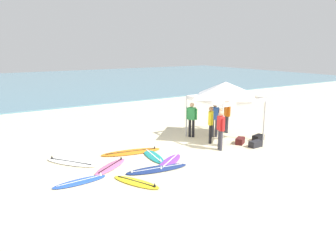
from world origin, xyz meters
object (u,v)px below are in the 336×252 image
(surfboard_yellow, at_px, (136,182))
(gear_bag_by_pole, at_px, (255,144))
(surfboard_purple, at_px, (169,162))
(person_red, at_px, (221,128))
(surfboard_teal, at_px, (153,156))
(person_blue, at_px, (215,117))
(surfboard_orange, at_px, (131,152))
(canopy_tent, at_px, (226,90))
(person_orange, at_px, (227,114))
(surfboard_blue, at_px, (80,181))
(person_yellow, at_px, (211,122))
(surfboard_white, at_px, (71,162))
(person_green, at_px, (192,117))
(surfboard_navy, at_px, (157,169))
(gear_bag_on_sand, at_px, (240,141))
(person_grey, at_px, (221,124))
(surfboard_pink, at_px, (111,166))
(gear_bag_near_tent, at_px, (258,138))

(surfboard_yellow, relative_size, gear_bag_by_pole, 3.13)
(surfboard_purple, bearing_deg, person_red, 3.72)
(surfboard_teal, relative_size, surfboard_yellow, 1.09)
(person_red, xyz_separation_m, gear_bag_by_pole, (1.62, -0.53, -0.85))
(surfboard_teal, relative_size, person_blue, 1.19)
(surfboard_orange, xyz_separation_m, surfboard_teal, (0.51, -0.94, 0.00))
(canopy_tent, relative_size, person_red, 1.61)
(surfboard_purple, bearing_deg, person_orange, 24.11)
(surfboard_blue, bearing_deg, person_orange, 14.58)
(person_blue, distance_m, person_yellow, 1.11)
(surfboard_white, relative_size, person_green, 1.26)
(surfboard_blue, height_order, person_yellow, person_yellow)
(surfboard_navy, xyz_separation_m, surfboard_white, (-2.41, 2.40, 0.00))
(surfboard_teal, distance_m, gear_bag_on_sand, 4.32)
(surfboard_navy, distance_m, person_red, 3.68)
(person_yellow, height_order, gear_bag_by_pole, person_yellow)
(person_grey, bearing_deg, person_blue, 59.25)
(surfboard_blue, bearing_deg, surfboard_pink, 28.25)
(surfboard_pink, distance_m, surfboard_blue, 1.59)
(person_green, bearing_deg, surfboard_orange, -170.33)
(surfboard_orange, xyz_separation_m, surfboard_blue, (-2.82, -1.88, 0.00))
(person_grey, bearing_deg, surfboard_purple, -168.51)
(surfboard_navy, bearing_deg, surfboard_orange, 87.02)
(gear_bag_on_sand, bearing_deg, person_grey, 164.73)
(surfboard_purple, distance_m, person_green, 4.00)
(person_orange, bearing_deg, person_yellow, -152.22)
(gear_bag_by_pole, bearing_deg, gear_bag_on_sand, 106.74)
(surfboard_white, xyz_separation_m, surfboard_blue, (-0.29, -2.01, 0.00))
(surfboard_yellow, bearing_deg, gear_bag_by_pole, 6.11)
(person_red, bearing_deg, surfboard_white, 162.53)
(person_grey, height_order, gear_bag_near_tent, person_grey)
(surfboard_white, distance_m, person_orange, 8.22)
(surfboard_blue, distance_m, person_orange, 8.79)
(person_blue, bearing_deg, surfboard_blue, -165.64)
(person_yellow, distance_m, gear_bag_by_pole, 2.20)
(surfboard_navy, relative_size, person_orange, 1.42)
(surfboard_pink, height_order, surfboard_teal, same)
(person_blue, relative_size, gear_bag_near_tent, 2.85)
(surfboard_pink, relative_size, person_blue, 1.07)
(person_red, relative_size, gear_bag_by_pole, 2.85)
(person_blue, xyz_separation_m, person_green, (-0.96, 0.60, 0.00))
(gear_bag_by_pole, bearing_deg, surfboard_purple, 175.33)
(surfboard_blue, distance_m, gear_bag_by_pole, 7.84)
(surfboard_purple, distance_m, gear_bag_by_pole, 4.37)
(surfboard_yellow, bearing_deg, gear_bag_on_sand, 12.99)
(surfboard_purple, bearing_deg, surfboard_blue, 179.50)
(person_grey, xyz_separation_m, gear_bag_near_tent, (2.06, -0.37, -0.85))
(person_yellow, bearing_deg, person_red, -107.30)
(surfboard_blue, bearing_deg, person_red, 1.36)
(surfboard_navy, relative_size, gear_bag_near_tent, 4.04)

